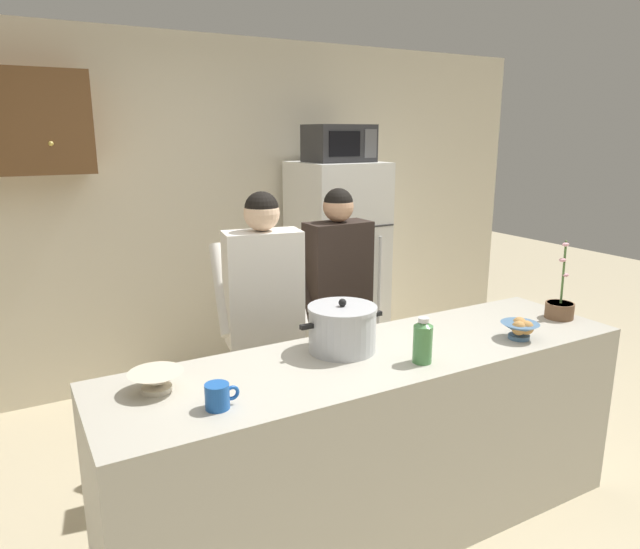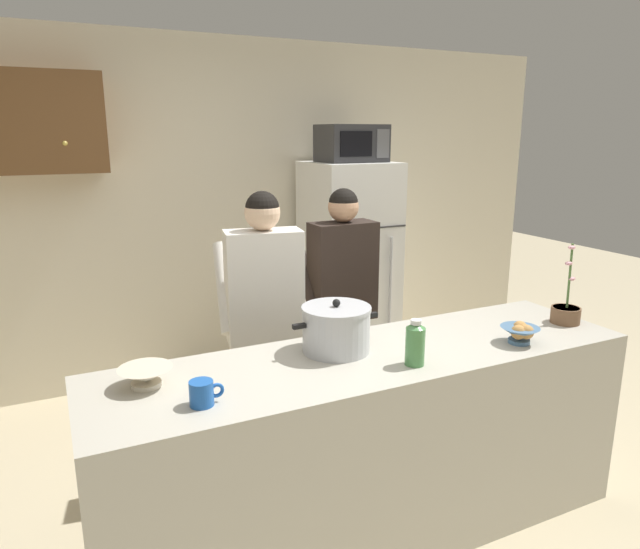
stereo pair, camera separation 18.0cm
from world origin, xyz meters
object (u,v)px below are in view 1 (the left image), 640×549
Objects in this scene: refrigerator at (337,267)px; coffee_mug at (218,396)px; person_by_sink at (337,285)px; empty_bowl at (156,380)px; bread_bowl at (520,329)px; microwave at (339,143)px; person_near_pot at (264,304)px; bottle_near_edge at (423,341)px; potted_orchid at (560,307)px; cooking_pot at (342,328)px.

coffee_mug is (-1.70, -2.01, 0.13)m from refrigerator.
empty_bowl is at bearing -147.62° from person_by_sink.
coffee_mug is at bearing 178.91° from bread_bowl.
person_by_sink is at bearing 108.28° from bread_bowl.
refrigerator is 3.50× the size of microwave.
bottle_near_edge is at bearing -68.76° from person_near_pot.
microwave is 2.30m from bottle_near_edge.
person_near_pot is 1.02× the size of person_by_sink.
microwave reaches higher than person_near_pot.
refrigerator is at bearing 97.84° from potted_orchid.
cooking_pot is 1.01× the size of potted_orchid.
bread_bowl is at bearing -95.06° from microwave.
refrigerator is 2.18m from bottle_near_edge.
person_by_sink is 1.14m from bottle_near_edge.
person_near_pot is 12.26× the size of coffee_mug.
bread_bowl is 0.86× the size of empty_bowl.
cooking_pot is 0.74m from coffee_mug.
empty_bowl is (-1.32, -0.84, -0.01)m from person_by_sink.
coffee_mug is (-1.16, -1.09, -0.01)m from person_by_sink.
empty_bowl is 0.50× the size of potted_orchid.
microwave is 2.08m from potted_orchid.
person_by_sink is at bearing 129.19° from potted_orchid.
cooking_pot is 0.37m from bottle_near_edge.
cooking_pot is at bearing -119.46° from person_by_sink.
potted_orchid is at bearing -82.16° from refrigerator.
person_near_pot is 1.32m from bread_bowl.
cooking_pot is 1.29m from potted_orchid.
person_by_sink is at bearing 19.30° from person_near_pot.
refrigerator is 1.06× the size of person_by_sink.
person_near_pot reaches higher than coffee_mug.
person_by_sink is at bearing 32.38° from empty_bowl.
cooking_pot is 0.89m from bread_bowl.
refrigerator is 1.60m from person_near_pot.
person_by_sink reaches higher than potted_orchid.
person_by_sink is at bearing -121.46° from microwave.
cooking_pot reaches higher than empty_bowl.
person_near_pot is 8.71× the size of bread_bowl.
person_by_sink is (-0.55, -0.89, -0.84)m from microwave.
bottle_near_edge reaches higher than bread_bowl.
potted_orchid reaches higher than bottle_near_edge.
person_near_pot is 0.62m from person_by_sink.
refrigerator is 2.56m from empty_bowl.
empty_bowl is (-1.69, 0.28, -0.01)m from bread_bowl.
refrigerator is 0.98m from microwave.
person_near_pot is at bearing 111.24° from bottle_near_edge.
cooking_pot is (-0.46, -0.82, 0.05)m from person_by_sink.
cooking_pot is at bearing 160.47° from bread_bowl.
bottle_near_edge reaches higher than coffee_mug.
empty_bowl is 1.05× the size of bottle_near_edge.
coffee_mug is 0.71× the size of bread_bowl.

